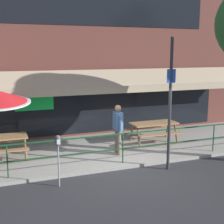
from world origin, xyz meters
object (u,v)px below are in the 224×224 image
at_px(picnic_table_centre, 154,127).
at_px(parking_meter_near, 58,145).
at_px(pedestrian_walking, 118,127).
at_px(street_sign_pole, 170,104).

xyz_separation_m(picnic_table_centre, parking_meter_near, (-4.22, -2.62, 0.44)).
relative_size(pedestrian_walking, street_sign_pole, 0.43).
xyz_separation_m(pedestrian_walking, parking_meter_near, (-2.36, -1.71, 0.09)).
relative_size(pedestrian_walking, parking_meter_near, 1.20).
bearing_deg(street_sign_pole, picnic_table_centre, 71.53).
height_order(pedestrian_walking, street_sign_pole, street_sign_pole).
relative_size(picnic_table_centre, parking_meter_near, 1.27).
bearing_deg(picnic_table_centre, street_sign_pole, -108.47).
xyz_separation_m(picnic_table_centre, street_sign_pole, (-0.85, -2.54, 1.34)).
xyz_separation_m(parking_meter_near, street_sign_pole, (3.37, 0.08, 0.90)).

